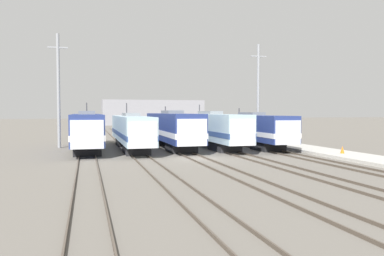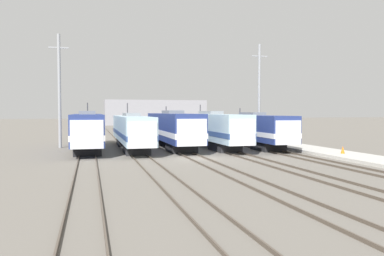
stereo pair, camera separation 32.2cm
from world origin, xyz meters
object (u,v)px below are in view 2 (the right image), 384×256
object	(u,v)px
traffic_cone	(343,150)
catenary_tower_right	(259,93)
locomotive_center_right	(212,129)
locomotive_far_right	(254,129)
locomotive_far_left	(88,130)
catenary_tower_left	(59,90)
locomotive_center	(174,129)
locomotive_center_left	(132,131)

from	to	relation	value
traffic_cone	catenary_tower_right	bearing A→B (deg)	93.61
locomotive_center_right	locomotive_far_right	xyz separation A→B (m)	(4.61, -1.46, -0.06)
traffic_cone	locomotive_far_left	bearing A→B (deg)	152.87
locomotive_far_right	catenary_tower_left	world-z (taller)	catenary_tower_left
locomotive_far_right	catenary_tower_right	size ratio (longest dim) A/B	1.29
locomotive_center	locomotive_far_right	xyz separation A→B (m)	(9.22, -1.07, -0.10)
locomotive_far_left	traffic_cone	world-z (taller)	locomotive_far_left
locomotive_far_right	locomotive_center	bearing A→B (deg)	173.40
locomotive_far_right	catenary_tower_left	bearing A→B (deg)	166.30
locomotive_center	locomotive_far_right	bearing A→B (deg)	-6.60
locomotive_far_right	catenary_tower_left	distance (m)	22.55
locomotive_center_right	catenary_tower_left	bearing A→B (deg)	167.39
locomotive_center	locomotive_center_right	distance (m)	4.63
locomotive_center_right	locomotive_far_right	bearing A→B (deg)	-17.59
locomotive_center	catenary_tower_left	bearing A→B (deg)	161.22
locomotive_far_left	locomotive_center_left	world-z (taller)	locomotive_far_left
locomotive_far_left	traffic_cone	bearing A→B (deg)	-27.13
locomotive_center_left	catenary_tower_left	size ratio (longest dim) A/B	1.46
locomotive_center_right	catenary_tower_left	size ratio (longest dim) A/B	1.50
locomotive_center	locomotive_center_right	world-z (taller)	locomotive_center_right
locomotive_far_left	locomotive_center_right	bearing A→B (deg)	0.87
traffic_cone	locomotive_center_right	bearing A→B (deg)	126.56
locomotive_far_left	locomotive_center_right	distance (m)	13.83
traffic_cone	locomotive_center	bearing A→B (deg)	139.54
locomotive_center	catenary_tower_right	bearing A→B (deg)	18.64
locomotive_center_left	catenary_tower_left	world-z (taller)	catenary_tower_left
catenary_tower_left	locomotive_far_right	bearing A→B (deg)	-13.70
locomotive_center_right	locomotive_center_left	bearing A→B (deg)	-178.25
locomotive_far_right	catenary_tower_left	size ratio (longest dim) A/B	1.29
locomotive_center_left	locomotive_far_right	xyz separation A→B (m)	(13.82, -1.18, 0.03)
locomotive_far_left	locomotive_center_left	size ratio (longest dim) A/B	0.92
locomotive_far_left	catenary_tower_right	distance (m)	22.37
locomotive_center_left	locomotive_center_right	xyz separation A→B (m)	(9.22, 0.28, 0.10)
catenary_tower_left	traffic_cone	bearing A→B (deg)	-31.27
locomotive_center_left	locomotive_center_right	distance (m)	9.22
locomotive_far_left	locomotive_far_right	size ratio (longest dim) A/B	1.04
locomotive_center_right	traffic_cone	size ratio (longest dim) A/B	28.20
locomotive_center_left	catenary_tower_left	xyz separation A→B (m)	(-7.64, 4.05, 4.52)
catenary_tower_left	catenary_tower_right	world-z (taller)	same
locomotive_far_left	locomotive_center_right	size ratio (longest dim) A/B	0.90
traffic_cone	locomotive_center_left	bearing A→B (deg)	147.38
locomotive_center_left	catenary_tower_right	distance (m)	18.01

